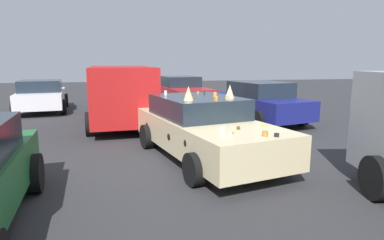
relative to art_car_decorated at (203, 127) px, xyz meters
The scene contains 6 objects.
ground_plane 0.71m from the art_car_decorated, 166.62° to the right, with size 60.00×60.00×0.00m, color #2D2D30.
art_car_decorated is the anchor object (origin of this frame).
parked_van_far_left 4.73m from the art_car_decorated, 23.61° to the left, with size 4.97×2.48×2.02m.
parked_sedan_behind_left 9.85m from the art_car_decorated, 33.06° to the left, with size 4.21×2.47×1.39m.
parked_sedan_near_left 8.89m from the art_car_decorated, ahead, with size 4.67×2.54×1.46m.
parked_sedan_behind_right 5.06m from the art_car_decorated, 36.31° to the right, with size 4.70×2.71×1.47m.
Camera 1 is at (-6.99, 1.70, 2.18)m, focal length 30.46 mm.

